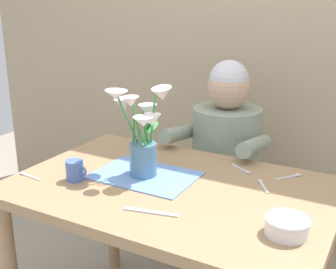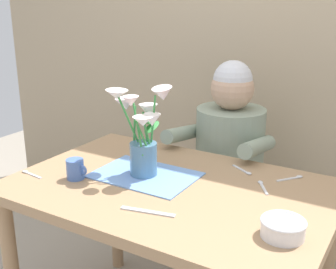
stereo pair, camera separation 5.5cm
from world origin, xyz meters
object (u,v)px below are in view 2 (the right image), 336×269
object	(u,v)px
ceramic_mug	(76,169)
seated_person	(228,173)
ceramic_bowl	(283,227)
dinner_knife	(148,212)
flower_vase	(142,131)

from	to	relation	value
ceramic_mug	seated_person	bearing A→B (deg)	66.79
seated_person	ceramic_bowl	bearing A→B (deg)	-54.18
seated_person	dinner_knife	distance (m)	0.86
seated_person	dinner_knife	world-z (taller)	seated_person
seated_person	dinner_knife	xyz separation A→B (m)	(0.07, -0.84, 0.18)
dinner_knife	ceramic_mug	bearing A→B (deg)	155.24
flower_vase	ceramic_mug	xyz separation A→B (m)	(-0.20, -0.17, -0.14)
flower_vase	ceramic_bowl	distance (m)	0.66
seated_person	flower_vase	xyz separation A→B (m)	(-0.12, -0.59, 0.36)
flower_vase	ceramic_bowl	bearing A→B (deg)	-15.80
seated_person	dinner_knife	bearing A→B (deg)	-82.43
ceramic_bowl	dinner_knife	distance (m)	0.43
ceramic_bowl	flower_vase	bearing A→B (deg)	164.20
seated_person	ceramic_bowl	size ratio (longest dim) A/B	8.35
flower_vase	ceramic_bowl	world-z (taller)	flower_vase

